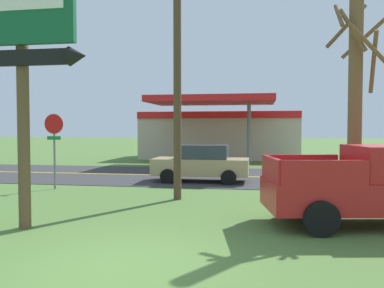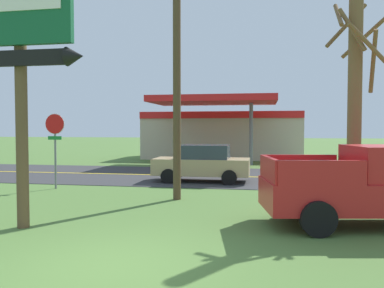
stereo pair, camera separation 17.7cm
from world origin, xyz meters
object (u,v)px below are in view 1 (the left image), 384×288
object	(u,v)px
motel_sign	(21,28)
stop_sign	(54,137)
pickup_red_parked_on_lawn	(376,186)
car_tan_near_lane	(202,163)
gas_station	(220,134)
utility_pole	(177,56)
bare_tree	(356,81)

from	to	relation	value
motel_sign	stop_sign	xyz separation A→B (m)	(-2.44, 5.89, -2.68)
pickup_red_parked_on_lawn	car_tan_near_lane	bearing A→B (deg)	126.81
gas_station	pickup_red_parked_on_lawn	size ratio (longest dim) A/B	2.20
car_tan_near_lane	gas_station	bearing A→B (deg)	92.18
motel_sign	utility_pole	bearing A→B (deg)	58.21
pickup_red_parked_on_lawn	utility_pole	bearing A→B (deg)	154.05
utility_pole	pickup_red_parked_on_lawn	distance (m)	7.20
utility_pole	stop_sign	bearing A→B (deg)	164.69
stop_sign	bare_tree	bearing A→B (deg)	-10.80
gas_station	motel_sign	bearing A→B (deg)	-95.98
motel_sign	car_tan_near_lane	size ratio (longest dim) A/B	1.63
stop_sign	gas_station	size ratio (longest dim) A/B	0.25
utility_pole	gas_station	xyz separation A→B (m)	(-0.36, 18.55, -2.81)
bare_tree	car_tan_near_lane	world-z (taller)	bare_tree
pickup_red_parked_on_lawn	car_tan_near_lane	size ratio (longest dim) A/B	1.30
bare_tree	gas_station	bearing A→B (deg)	106.90
stop_sign	pickup_red_parked_on_lawn	xyz separation A→B (m)	(10.71, -4.11, -1.06)
gas_station	car_tan_near_lane	world-z (taller)	gas_station
stop_sign	gas_station	distance (m)	17.80
motel_sign	stop_sign	bearing A→B (deg)	112.50
motel_sign	bare_tree	xyz separation A→B (m)	(8.23, 3.85, -0.94)
utility_pole	bare_tree	size ratio (longest dim) A/B	1.23
motel_sign	utility_pole	distance (m)	5.25
bare_tree	pickup_red_parked_on_lawn	size ratio (longest dim) A/B	1.32
gas_station	pickup_red_parked_on_lawn	distance (m)	22.05
gas_station	pickup_red_parked_on_lawn	xyz separation A→B (m)	(5.86, -21.23, -0.98)
motel_sign	utility_pole	xyz separation A→B (m)	(2.77, 4.46, 0.05)
bare_tree	gas_station	distance (m)	20.11
bare_tree	utility_pole	bearing A→B (deg)	173.63
stop_sign	bare_tree	xyz separation A→B (m)	(10.67, -2.04, 1.74)
motel_sign	pickup_red_parked_on_lawn	size ratio (longest dim) A/B	1.25
pickup_red_parked_on_lawn	gas_station	bearing A→B (deg)	105.44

